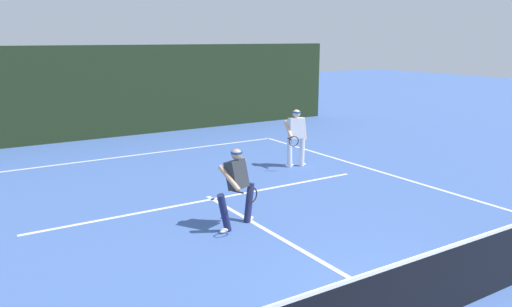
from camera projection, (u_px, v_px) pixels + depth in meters
court_line_baseline_far at (136, 155)px, 16.13m from camera, size 10.25×0.10×0.01m
court_line_service at (213, 199)px, 11.73m from camera, size 8.36×0.10×0.01m
court_line_centre at (286, 241)px, 9.29m from camera, size 0.10×6.40×0.01m
tennis_net at (430, 286)px, 6.54m from camera, size 11.23×0.09×1.11m
player_near at (237, 185)px, 9.83m from camera, size 1.08×0.97×1.60m
player_far at (296, 135)px, 14.50m from camera, size 0.91×0.90×1.68m
back_fence_windscreen at (103, 92)px, 18.54m from camera, size 20.40×0.12×3.42m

